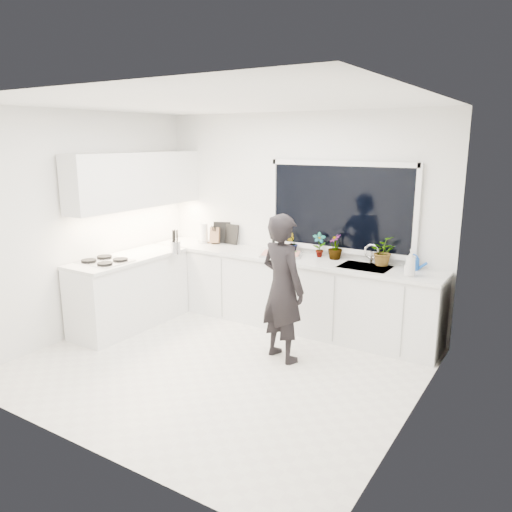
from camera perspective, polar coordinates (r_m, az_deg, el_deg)
The scene contains 25 objects.
floor at distance 5.48m, azimuth -4.20°, elevation -12.44°, with size 4.00×3.50×0.02m, color beige.
wall_back at distance 6.52m, azimuth 4.78°, elevation 4.23°, with size 4.00×0.02×2.70m, color white.
wall_left at distance 6.43m, azimuth -19.04°, elevation 3.44°, with size 0.02×3.50×2.70m, color white.
wall_right at distance 4.20m, azimuth 18.17°, elevation -1.34°, with size 0.02×3.50×2.70m, color white.
ceiling at distance 4.96m, azimuth -4.75°, elevation 17.21°, with size 4.00×3.50×0.02m, color white.
window at distance 6.22m, azimuth 9.60°, elevation 5.52°, with size 1.80×0.02×1.00m, color black.
base_cabinets_back at distance 6.46m, azimuth 3.36°, elevation -4.12°, with size 3.92×0.58×0.88m, color white.
base_cabinets_left at distance 6.61m, azimuth -14.24°, elevation -4.12°, with size 0.58×1.60×0.88m, color white.
countertop_back at distance 6.33m, azimuth 3.37°, elevation -0.16°, with size 3.94×0.62×0.04m, color silver.
countertop_left at distance 6.49m, azimuth -14.46°, elevation -0.23°, with size 0.62×1.60×0.04m, color silver.
upper_cabinets at distance 6.68m, azimuth -13.46°, elevation 8.45°, with size 0.34×2.10×0.70m, color white.
sink at distance 5.93m, azimuth 12.34°, elevation -1.66°, with size 0.58×0.42×0.14m, color silver.
faucet at distance 6.08m, azimuth 13.06°, elevation 0.21°, with size 0.03×0.03×0.22m, color silver.
stovetop at distance 6.27m, azimuth -16.91°, elevation -0.52°, with size 0.56×0.48×0.03m, color black.
person at distance 5.36m, azimuth 3.04°, elevation -3.67°, with size 0.59×0.39×1.61m, color black.
pizza_tray at distance 6.33m, azimuth 2.87°, elevation 0.17°, with size 0.51×0.38×0.03m, color #BBBBC0.
pizza at distance 6.33m, azimuth 2.87°, elevation 0.32°, with size 0.47×0.33×0.01m, color red.
watering_can at distance 5.91m, azimuth 17.48°, elevation -0.87°, with size 0.14×0.14×0.13m, color #124BAC.
paper_towel_roll at distance 7.14m, azimuth -5.98°, elevation 2.54°, with size 0.11×0.11×0.26m, color silver.
knife_block at distance 7.08m, azimuth -4.72°, elevation 2.30°, with size 0.13×0.10×0.22m, color olive.
utensil_crock at distance 6.51m, azimuth -9.19°, elevation 0.96°, with size 0.13×0.13×0.16m, color #BABABF.
picture_frame_large at distance 7.03m, azimuth -2.82°, elevation 2.50°, with size 0.22×0.02×0.28m, color black.
picture_frame_small at distance 7.12m, azimuth -3.91°, elevation 2.71°, with size 0.25×0.02×0.30m, color black.
herb_plants at distance 6.10m, azimuth 11.11°, elevation 0.84°, with size 1.48×0.40×0.34m.
soap_bottles at distance 5.59m, azimuth 17.21°, elevation -0.91°, with size 0.15×0.15×0.29m.
Camera 1 is at (2.95, -3.97, 2.35)m, focal length 35.00 mm.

